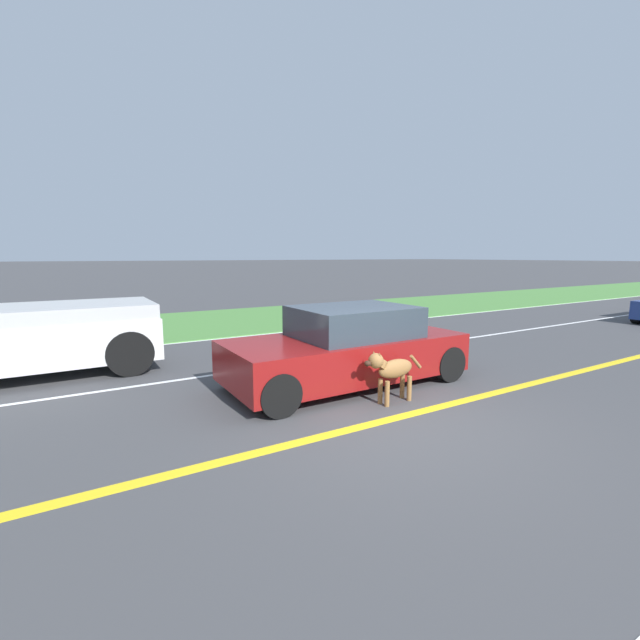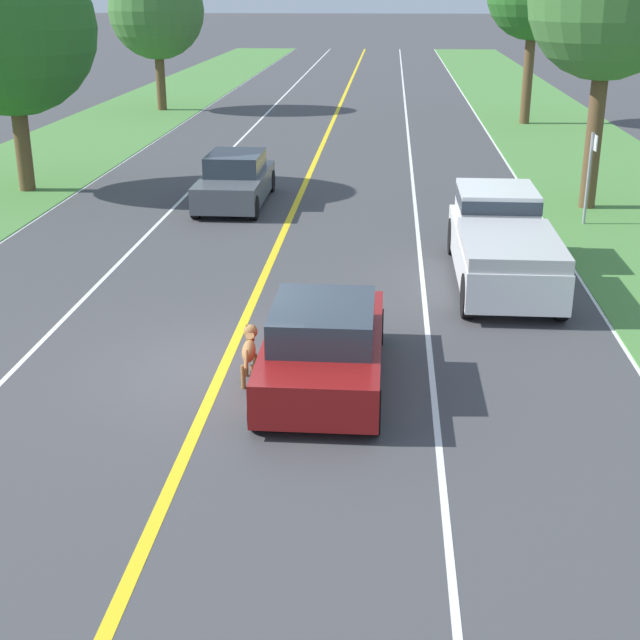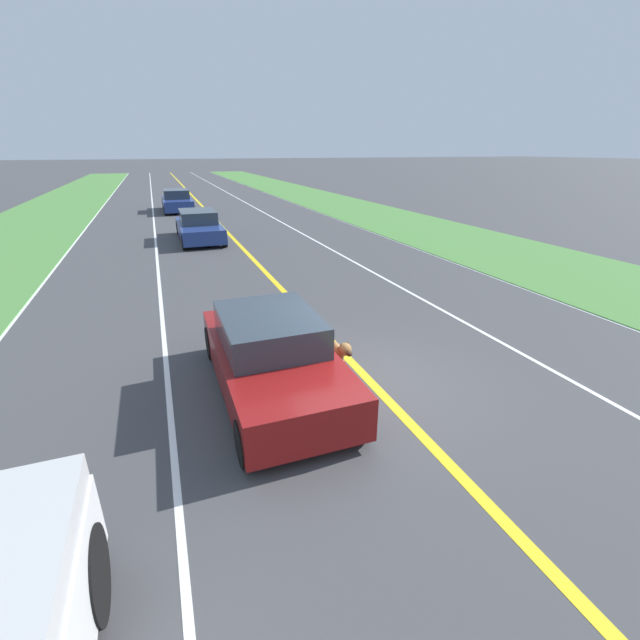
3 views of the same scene
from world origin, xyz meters
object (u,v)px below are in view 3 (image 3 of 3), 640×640
Objects in this scene: car_trailing_near at (199,226)px; car_trailing_mid at (177,201)px; dog at (337,351)px; ego_car at (272,356)px.

car_trailing_near is 1.01× the size of car_trailing_mid.
car_trailing_near is 10.91m from car_trailing_mid.
dog is 25.32m from car_trailing_mid.
ego_car is at bearing 90.28° from car_trailing_mid.
ego_car is 14.36m from car_trailing_near.
ego_car is 0.89× the size of car_trailing_near.
ego_car is at bearing -4.52° from dog.
car_trailing_mid is at bearing -89.72° from ego_car.
car_trailing_mid is (1.34, -25.28, 0.11)m from dog.
ego_car is 3.53× the size of dog.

